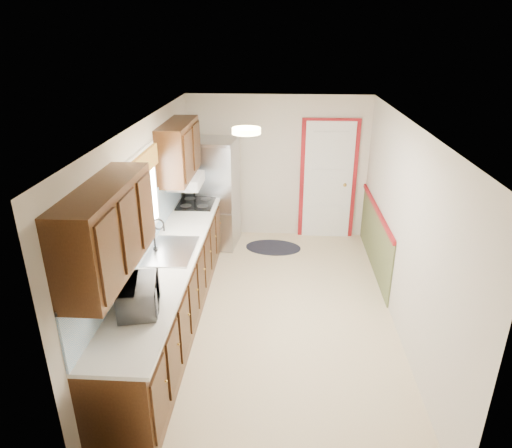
# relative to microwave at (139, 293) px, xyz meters

# --- Properties ---
(room_shell) EXTENTS (3.20, 5.20, 2.52)m
(room_shell) POSITION_rel_microwave_xyz_m (1.20, 1.41, 0.09)
(room_shell) COLOR beige
(room_shell) RESTS_ON ground
(kitchen_run) EXTENTS (0.63, 4.00, 2.20)m
(kitchen_run) POSITION_rel_microwave_xyz_m (-0.04, 1.12, -0.30)
(kitchen_run) COLOR #341B0B
(kitchen_run) RESTS_ON ground
(back_wall_trim) EXTENTS (1.12, 2.30, 2.08)m
(back_wall_trim) POSITION_rel_microwave_xyz_m (2.19, 3.62, -0.23)
(back_wall_trim) COLOR maroon
(back_wall_trim) RESTS_ON ground
(ceiling_fixture) EXTENTS (0.30, 0.30, 0.06)m
(ceiling_fixture) POSITION_rel_microwave_xyz_m (0.90, 1.21, 1.25)
(ceiling_fixture) COLOR #FFD88C
(ceiling_fixture) RESTS_ON room_shell
(microwave) EXTENTS (0.39, 0.56, 0.35)m
(microwave) POSITION_rel_microwave_xyz_m (0.00, 0.00, 0.00)
(microwave) COLOR white
(microwave) RESTS_ON kitchen_run
(refrigerator) EXTENTS (0.81, 0.78, 1.76)m
(refrigerator) POSITION_rel_microwave_xyz_m (0.18, 3.46, -0.23)
(refrigerator) COLOR #B7B7BC
(refrigerator) RESTS_ON ground
(rug) EXTENTS (0.95, 0.66, 0.01)m
(rug) POSITION_rel_microwave_xyz_m (1.16, 3.31, -1.11)
(rug) COLOR black
(rug) RESTS_ON ground
(cooktop) EXTENTS (0.52, 0.63, 0.02)m
(cooktop) POSITION_rel_microwave_xyz_m (0.01, 2.81, -0.16)
(cooktop) COLOR black
(cooktop) RESTS_ON kitchen_run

